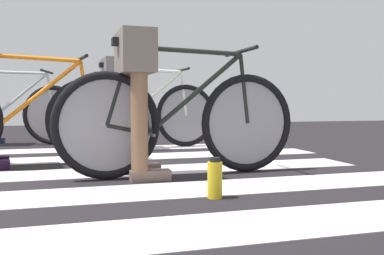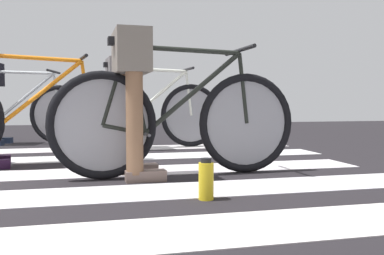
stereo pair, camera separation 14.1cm
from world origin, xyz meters
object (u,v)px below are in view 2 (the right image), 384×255
at_px(bicycle_2_of_4, 25,118).
at_px(bicycle_4_of_4, 16,113).
at_px(cyclist_3_of_4, 118,90).
at_px(water_bottle, 206,180).
at_px(bicycle_3_of_4, 147,113).
at_px(bicycle_1_of_4, 177,120).
at_px(cyclist_1_of_4, 132,83).

height_order(bicycle_2_of_4, bicycle_4_of_4, same).
distance_m(cyclist_3_of_4, water_bottle, 2.56).
height_order(bicycle_3_of_4, cyclist_3_of_4, cyclist_3_of_4).
relative_size(bicycle_2_of_4, water_bottle, 7.88).
bearing_deg(cyclist_3_of_4, water_bottle, -87.79).
distance_m(bicycle_1_of_4, bicycle_3_of_4, 1.78).
height_order(bicycle_1_of_4, cyclist_3_of_4, cyclist_3_of_4).
bearing_deg(bicycle_2_of_4, bicycle_1_of_4, -44.59).
height_order(cyclist_1_of_4, bicycle_3_of_4, cyclist_1_of_4).
bearing_deg(cyclist_1_of_4, bicycle_1_of_4, -0.00).
distance_m(cyclist_1_of_4, bicycle_4_of_4, 2.84).
distance_m(cyclist_1_of_4, bicycle_3_of_4, 1.84).
bearing_deg(water_bottle, bicycle_1_of_4, 90.44).
distance_m(cyclist_1_of_4, cyclist_3_of_4, 1.77).
bearing_deg(cyclist_1_of_4, bicycle_2_of_4, 132.70).
height_order(cyclist_3_of_4, bicycle_4_of_4, cyclist_3_of_4).
xyz_separation_m(cyclist_1_of_4, bicycle_4_of_4, (-1.16, 2.58, -0.25)).
bearing_deg(bicycle_2_of_4, cyclist_3_of_4, 41.16).
height_order(cyclist_1_of_4, bicycle_4_of_4, cyclist_1_of_4).
bearing_deg(cyclist_1_of_4, bicycle_4_of_4, 111.76).
bearing_deg(cyclist_3_of_4, bicycle_1_of_4, -85.16).
bearing_deg(bicycle_1_of_4, water_bottle, -91.92).
xyz_separation_m(cyclist_1_of_4, water_bottle, (0.32, -0.71, -0.53)).
bearing_deg(bicycle_3_of_4, water_bottle, -94.90).
relative_size(cyclist_1_of_4, bicycle_3_of_4, 0.57).
bearing_deg(bicycle_3_of_4, bicycle_4_of_4, 147.25).
distance_m(bicycle_2_of_4, bicycle_4_of_4, 1.83).
bearing_deg(bicycle_1_of_4, bicycle_4_of_4, 117.35).
relative_size(cyclist_1_of_4, bicycle_4_of_4, 0.57).
xyz_separation_m(bicycle_2_of_4, water_bottle, (1.11, -1.50, -0.28)).
bearing_deg(water_bottle, bicycle_4_of_4, 114.06).
distance_m(bicycle_1_of_4, water_bottle, 0.78).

